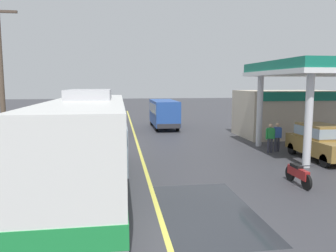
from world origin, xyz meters
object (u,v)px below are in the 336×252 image
object	(u,v)px
coach_bus_main	(89,145)
minibus_opposing_lane	(164,111)
car_at_pump	(320,140)
motorcycle_parked_forecourt	(298,174)
pedestrian_near_pump	(277,136)
car_trailing_behind_bus	(108,120)
pedestrian_by_shop	(270,136)

from	to	relation	value
coach_bus_main	minibus_opposing_lane	bearing A→B (deg)	73.46
car_at_pump	motorcycle_parked_forecourt	distance (m)	5.22
pedestrian_near_pump	car_at_pump	bearing A→B (deg)	-60.92
minibus_opposing_lane	car_trailing_behind_bus	distance (m)	5.40
motorcycle_parked_forecourt	car_trailing_behind_bus	xyz separation A→B (m)	(-7.70, 14.84, 0.57)
car_at_pump	car_trailing_behind_bus	bearing A→B (deg)	135.48
minibus_opposing_lane	pedestrian_near_pump	bearing A→B (deg)	-65.46
coach_bus_main	pedestrian_by_shop	distance (m)	11.06
car_at_pump	pedestrian_by_shop	bearing A→B (deg)	131.95
minibus_opposing_lane	car_trailing_behind_bus	world-z (taller)	minibus_opposing_lane
pedestrian_by_shop	pedestrian_near_pump	bearing A→B (deg)	24.79
coach_bus_main	minibus_opposing_lane	size ratio (longest dim) A/B	1.80
motorcycle_parked_forecourt	car_trailing_behind_bus	distance (m)	16.72
minibus_opposing_lane	motorcycle_parked_forecourt	xyz separation A→B (m)	(2.90, -17.29, -1.03)
pedestrian_by_shop	car_trailing_behind_bus	size ratio (longest dim) A/B	0.40
car_at_pump	coach_bus_main	bearing A→B (deg)	-162.88
coach_bus_main	pedestrian_by_shop	xyz separation A→B (m)	(9.57, 5.49, -0.79)
pedestrian_near_pump	car_trailing_behind_bus	xyz separation A→B (m)	(-9.89, 8.71, 0.08)
motorcycle_parked_forecourt	pedestrian_near_pump	bearing A→B (deg)	70.35
car_at_pump	car_trailing_behind_bus	world-z (taller)	same
minibus_opposing_lane	car_trailing_behind_bus	xyz separation A→B (m)	(-4.79, -2.45, -0.46)
coach_bus_main	pedestrian_near_pump	world-z (taller)	coach_bus_main
coach_bus_main	motorcycle_parked_forecourt	bearing A→B (deg)	-2.85
coach_bus_main	pedestrian_near_pump	distance (m)	11.65
car_at_pump	minibus_opposing_lane	world-z (taller)	minibus_opposing_lane
car_at_pump	pedestrian_near_pump	size ratio (longest dim) A/B	2.53
pedestrian_near_pump	coach_bus_main	bearing A→B (deg)	-150.44
motorcycle_parked_forecourt	pedestrian_by_shop	xyz separation A→B (m)	(1.65, 5.88, 0.49)
car_at_pump	pedestrian_near_pump	world-z (taller)	car_at_pump
car_at_pump	motorcycle_parked_forecourt	xyz separation A→B (m)	(-3.43, -3.89, -0.57)
coach_bus_main	motorcycle_parked_forecourt	size ratio (longest dim) A/B	6.13
coach_bus_main	car_at_pump	world-z (taller)	coach_bus_main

